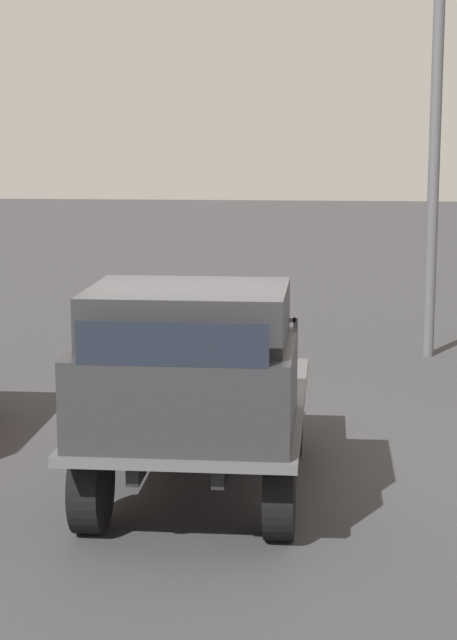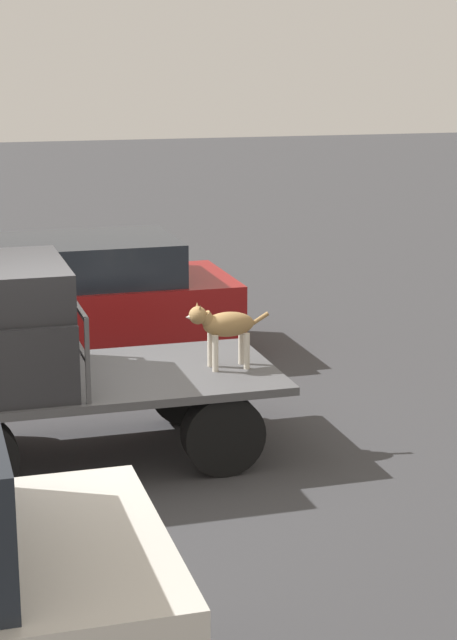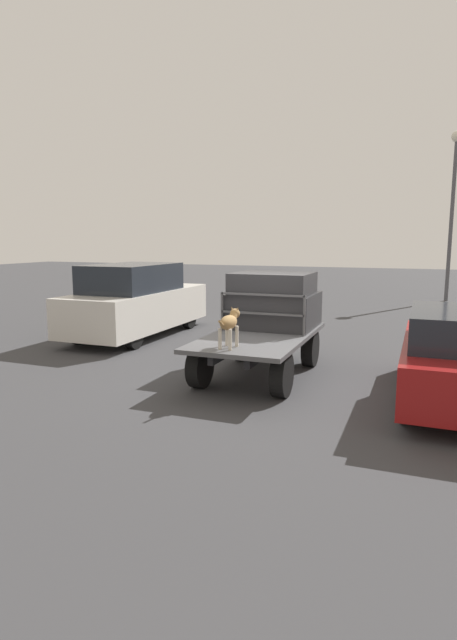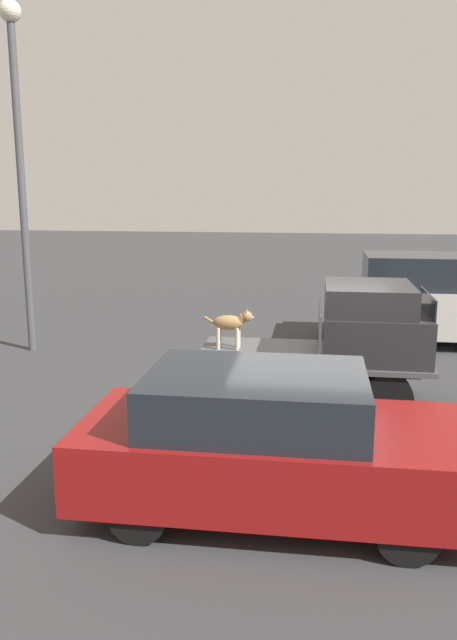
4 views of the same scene
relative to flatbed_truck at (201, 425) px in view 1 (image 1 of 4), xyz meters
The scene contains 6 objects.
ground_plane 0.59m from the flatbed_truck, ahead, with size 80.00×80.00×0.00m, color #38383A.
flatbed_truck is the anchor object (origin of this frame).
truck_cab 1.24m from the flatbed_truck, ahead, with size 1.59×1.73×1.15m.
truck_headboard 0.77m from the flatbed_truck, ahead, with size 0.04×1.73×0.79m.
dog 1.49m from the flatbed_truck, behind, with size 0.85×0.25×0.68m.
light_pole_near 7.67m from the flatbed_truck, 156.97° to the left, with size 0.44×0.44×7.09m.
Camera 1 is at (9.30, 1.13, 3.24)m, focal length 60.00 mm.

